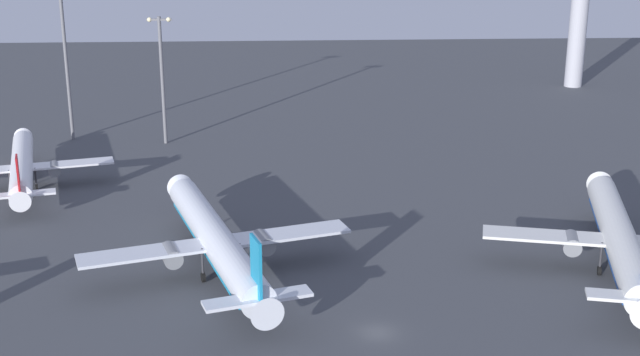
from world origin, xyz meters
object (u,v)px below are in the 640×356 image
(airplane_near_gate, at_px, (22,166))
(apron_light_west, at_px, (162,72))
(airplane_taxiway_distant, at_px, (620,239))
(airplane_terminal_side, at_px, (217,241))
(apron_light_east, at_px, (66,59))

(airplane_near_gate, bearing_deg, apron_light_west, 38.15)
(airplane_taxiway_distant, distance_m, airplane_terminal_side, 51.71)
(airplane_near_gate, xyz_separation_m, apron_light_west, (20.38, 26.67, 10.50))
(airplane_taxiway_distant, distance_m, airplane_near_gate, 94.03)
(airplane_near_gate, distance_m, apron_light_west, 35.18)
(airplane_taxiway_distant, relative_size, airplane_terminal_side, 1.00)
(airplane_terminal_side, height_order, apron_light_west, apron_light_west)
(apron_light_east, bearing_deg, apron_light_west, -11.67)
(airplane_terminal_side, bearing_deg, apron_light_east, 98.81)
(airplane_taxiway_distant, bearing_deg, airplane_near_gate, 169.97)
(airplane_near_gate, height_order, apron_light_west, apron_light_west)
(airplane_taxiway_distant, relative_size, apron_light_west, 1.78)
(airplane_terminal_side, relative_size, apron_light_west, 1.78)
(airplane_near_gate, bearing_deg, airplane_terminal_side, -60.93)
(airplane_taxiway_distant, height_order, apron_light_west, apron_light_west)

